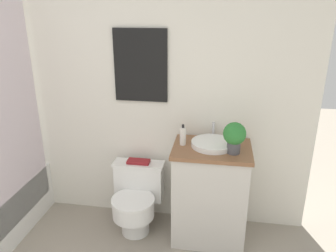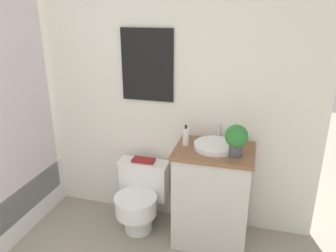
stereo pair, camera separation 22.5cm
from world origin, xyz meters
name	(u,v)px [view 1 (the left image)]	position (x,y,z in m)	size (l,w,h in m)	color
wall_back	(105,78)	(0.00, 2.31, 1.25)	(3.44, 0.07, 2.50)	silver
toilet	(136,199)	(0.31, 2.04, 0.29)	(0.43, 0.47, 0.57)	white
vanity	(210,193)	(0.92, 2.04, 0.40)	(0.59, 0.45, 0.81)	beige
sink	(212,144)	(0.92, 2.06, 0.83)	(0.32, 0.36, 0.13)	white
soap_bottle	(183,136)	(0.69, 2.06, 0.88)	(0.05, 0.05, 0.16)	silver
potted_plant	(234,136)	(1.07, 1.97, 0.94)	(0.17, 0.17, 0.23)	#4C4C51
book_on_tank	(138,162)	(0.31, 2.15, 0.58)	(0.19, 0.09, 0.02)	maroon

